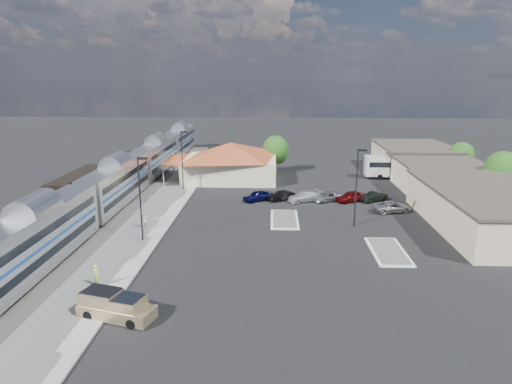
{
  "coord_description": "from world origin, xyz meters",
  "views": [
    {
      "loc": [
        2.6,
        -50.51,
        16.9
      ],
      "look_at": [
        0.47,
        4.52,
        2.8
      ],
      "focal_mm": 32.0,
      "sensor_mm": 36.0,
      "label": 1
    }
  ],
  "objects_px": {
    "coach_bus": "(400,166)",
    "station_depot": "(230,161)",
    "pickup_truck": "(116,307)",
    "suv": "(392,207)"
  },
  "relations": [
    {
      "from": "pickup_truck",
      "to": "suv",
      "type": "xyz_separation_m",
      "value": [
        26.24,
        27.24,
        -0.24
      ]
    },
    {
      "from": "coach_bus",
      "to": "station_depot",
      "type": "bearing_deg",
      "value": 94.61
    },
    {
      "from": "station_depot",
      "to": "suv",
      "type": "bearing_deg",
      "value": -39.23
    },
    {
      "from": "coach_bus",
      "to": "pickup_truck",
      "type": "bearing_deg",
      "value": 146.55
    },
    {
      "from": "station_depot",
      "to": "coach_bus",
      "type": "height_order",
      "value": "station_depot"
    },
    {
      "from": "pickup_truck",
      "to": "coach_bus",
      "type": "bearing_deg",
      "value": -18.16
    },
    {
      "from": "suv",
      "to": "coach_bus",
      "type": "bearing_deg",
      "value": -30.54
    },
    {
      "from": "station_depot",
      "to": "coach_bus",
      "type": "xyz_separation_m",
      "value": [
        28.56,
        1.76,
        -0.96
      ]
    },
    {
      "from": "station_depot",
      "to": "pickup_truck",
      "type": "relative_size",
      "value": 3.12
    },
    {
      "from": "suv",
      "to": "station_depot",
      "type": "bearing_deg",
      "value": 37.63
    }
  ]
}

